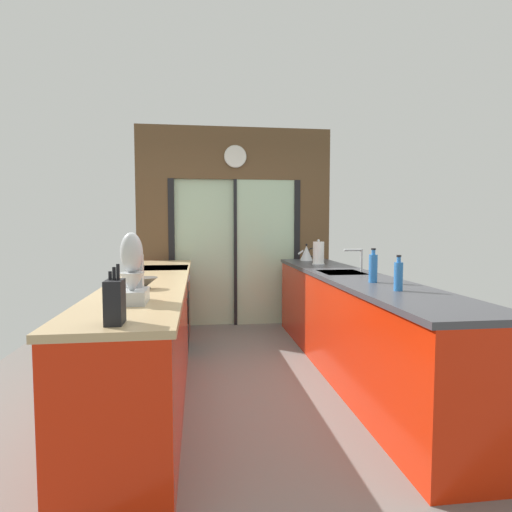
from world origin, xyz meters
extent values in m
cube|color=slate|center=(0.00, 0.60, -0.01)|extent=(5.04, 7.60, 0.02)
cube|color=brown|center=(0.00, 2.40, 2.35)|extent=(2.64, 0.08, 0.70)
cube|color=#B2D1AD|center=(-0.42, 2.42, 1.00)|extent=(0.80, 0.02, 2.00)
cube|color=#B2D1AD|center=(0.42, 2.38, 1.00)|extent=(0.80, 0.02, 2.00)
cube|color=black|center=(-0.86, 2.40, 1.00)|extent=(0.08, 0.10, 2.00)
cube|color=black|center=(0.86, 2.40, 1.00)|extent=(0.08, 0.10, 2.00)
cube|color=black|center=(0.00, 2.40, 1.00)|extent=(0.04, 0.10, 2.00)
cube|color=brown|center=(-1.11, 2.40, 1.00)|extent=(0.42, 0.08, 2.00)
cube|color=brown|center=(1.11, 2.40, 1.00)|extent=(0.42, 0.08, 2.00)
cylinder|color=white|center=(0.00, 2.34, 2.30)|extent=(0.28, 0.03, 0.28)
torus|color=beige|center=(0.00, 2.34, 2.30)|extent=(0.30, 0.02, 0.30)
cube|color=red|center=(-0.91, -0.33, 0.44)|extent=(0.58, 2.55, 0.88)
cube|color=red|center=(-0.91, 1.88, 0.44)|extent=(0.58, 0.65, 0.88)
cube|color=tan|center=(-0.91, 0.30, 0.90)|extent=(0.62, 3.80, 0.04)
cube|color=red|center=(0.91, 0.30, 0.44)|extent=(0.58, 3.80, 0.88)
cube|color=#3D3D42|center=(0.91, 0.30, 0.90)|extent=(0.62, 3.80, 0.04)
cube|color=#B7BABC|center=(0.89, 0.55, 0.90)|extent=(0.40, 0.48, 0.05)
cylinder|color=#B7BABC|center=(1.09, 0.55, 1.03)|extent=(0.02, 0.02, 0.23)
cylinder|color=#B7BABC|center=(1.00, 0.55, 1.14)|extent=(0.18, 0.02, 0.02)
cube|color=black|center=(-0.91, 1.25, 0.44)|extent=(0.58, 0.60, 0.88)
cube|color=black|center=(-0.61, 1.25, 0.48)|extent=(0.01, 0.48, 0.28)
cube|color=black|center=(-0.91, 1.25, 0.91)|extent=(0.58, 0.60, 0.03)
cylinder|color=#B7BABC|center=(-0.61, 1.07, 0.80)|extent=(0.02, 0.04, 0.04)
cylinder|color=#B7BABC|center=(-0.61, 1.25, 0.80)|extent=(0.02, 0.04, 0.04)
cylinder|color=#B7BABC|center=(-0.61, 1.43, 0.80)|extent=(0.02, 0.04, 0.04)
cylinder|color=#514C47|center=(-0.89, -0.32, 0.92)|extent=(0.09, 0.09, 0.01)
cone|color=#514C47|center=(-0.89, -0.32, 0.97)|extent=(0.19, 0.19, 0.08)
cube|color=black|center=(-0.89, -1.43, 1.02)|extent=(0.08, 0.14, 0.21)
cylinder|color=black|center=(-0.91, -1.43, 1.14)|extent=(0.02, 0.02, 0.05)
cylinder|color=black|center=(-0.89, -1.43, 1.15)|extent=(0.02, 0.02, 0.07)
cylinder|color=black|center=(-0.87, -1.43, 1.16)|extent=(0.02, 0.02, 0.08)
cube|color=#B7BABC|center=(-0.89, -0.89, 0.96)|extent=(0.17, 0.26, 0.08)
cube|color=#B7BABC|center=(-0.89, -0.79, 1.10)|extent=(0.10, 0.08, 0.20)
ellipsoid|color=#B7BABC|center=(-0.89, -0.90, 1.22)|extent=(0.13, 0.12, 0.24)
cone|color=#B7BABC|center=(-0.89, -0.92, 1.04)|extent=(0.15, 0.15, 0.13)
cone|color=#B7BABC|center=(0.89, 1.95, 1.02)|extent=(0.17, 0.17, 0.19)
sphere|color=black|center=(0.89, 1.95, 1.12)|extent=(0.03, 0.03, 0.03)
cylinder|color=#B7BABC|center=(0.81, 1.95, 1.03)|extent=(0.08, 0.02, 0.07)
torus|color=black|center=(0.97, 1.95, 1.03)|extent=(0.12, 0.01, 0.12)
cylinder|color=#286BB7|center=(0.89, -0.65, 1.02)|extent=(0.06, 0.06, 0.20)
cylinder|color=#286BB7|center=(0.89, -0.65, 1.14)|extent=(0.03, 0.03, 0.04)
cylinder|color=black|center=(0.89, -0.65, 1.17)|extent=(0.03, 0.03, 0.01)
cylinder|color=#286BB7|center=(0.89, -0.21, 1.03)|extent=(0.07, 0.07, 0.23)
cylinder|color=#286BB7|center=(0.89, -0.21, 1.17)|extent=(0.03, 0.03, 0.04)
cylinder|color=black|center=(0.89, -0.21, 1.19)|extent=(0.04, 0.04, 0.01)
cylinder|color=#B7BABC|center=(0.89, 1.38, 0.93)|extent=(0.15, 0.15, 0.01)
cylinder|color=white|center=(0.89, 1.38, 1.06)|extent=(0.13, 0.13, 0.25)
sphere|color=#B7BABC|center=(0.89, 1.38, 1.20)|extent=(0.03, 0.03, 0.03)
camera|label=1|loc=(-0.50, -3.48, 1.38)|focal=30.11mm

